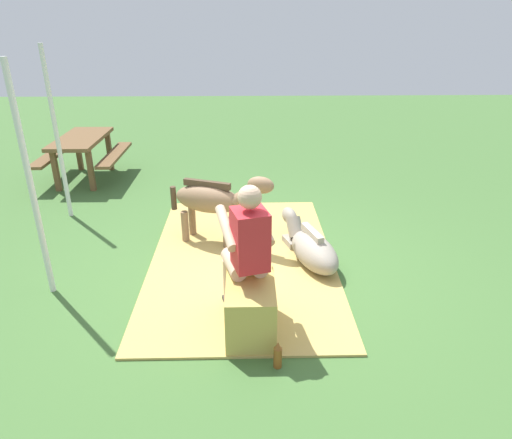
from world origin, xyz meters
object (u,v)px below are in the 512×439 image
pony_lying (311,247)px  tent_pole_left (31,186)px  soda_bottle (278,355)px  tent_pole_right (57,136)px  pony_standing (214,200)px  person_seated (246,247)px  hay_bale (250,308)px  picnic_bench (82,147)px

pony_lying → tent_pole_left: (-0.54, 2.76, 0.97)m
soda_bottle → tent_pole_right: 4.31m
tent_pole_left → tent_pole_right: same height
pony_standing → tent_pole_left: 2.03m
person_seated → pony_standing: bearing=13.4°
pony_standing → pony_lying: size_ratio=0.95×
pony_lying → tent_pole_left: 2.98m
pony_lying → soda_bottle: 1.80m
hay_bale → tent_pole_right: 3.81m
picnic_bench → tent_pole_left: bearing=-168.1°
pony_standing → tent_pole_left: size_ratio=0.56×
tent_pole_left → tent_pole_right: size_ratio=1.00×
pony_standing → soda_bottle: pony_standing is taller
person_seated → soda_bottle: (-0.62, -0.25, -0.66)m
soda_bottle → person_seated: bearing=21.6°
pony_standing → pony_lying: 1.29m
hay_bale → tent_pole_left: 2.36m
hay_bale → picnic_bench: (4.25, 2.80, 0.32)m
soda_bottle → tent_pole_left: bearing=62.5°
soda_bottle → tent_pole_left: size_ratio=0.11×
picnic_bench → pony_lying: bearing=-130.4°
pony_lying → hay_bale: bearing=150.8°
pony_standing → soda_bottle: 2.37m
soda_bottle → tent_pole_right: (3.15, 2.76, 1.04)m
hay_bale → pony_lying: size_ratio=0.52×
person_seated → soda_bottle: size_ratio=5.69×
pony_lying → tent_pole_right: bearing=66.4°
hay_bale → person_seated: person_seated is taller
hay_bale → tent_pole_left: bearing=70.6°
hay_bale → pony_standing: pony_standing is taller
pony_standing → tent_pole_left: (-1.05, 1.64, 0.58)m
hay_bale → pony_standing: bearing=13.2°
person_seated → soda_bottle: bearing=-158.4°
tent_pole_left → picnic_bench: 3.66m
person_seated → tent_pole_left: 2.13m
tent_pole_right → picnic_bench: (1.57, 0.26, -0.58)m
tent_pole_left → picnic_bench: size_ratio=1.54×
person_seated → soda_bottle: person_seated is taller
tent_pole_left → pony_standing: bearing=-57.4°
hay_bale → tent_pole_right: (2.69, 2.54, 0.90)m
hay_bale → pony_standing: (1.77, 0.41, 0.32)m
person_seated → picnic_bench: 4.94m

